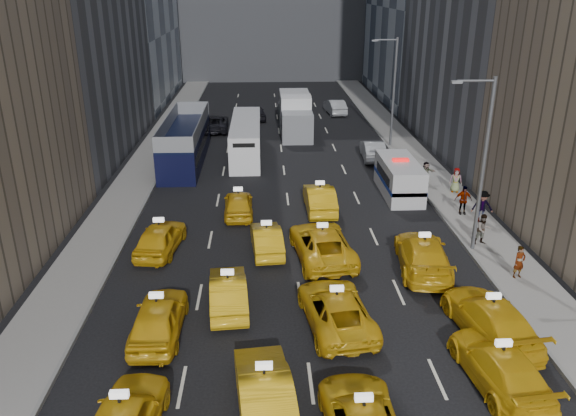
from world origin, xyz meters
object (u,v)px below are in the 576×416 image
object	(u,v)px
box_truck	(295,115)
pedestrian_0	(519,262)
city_bus	(246,138)
double_decker	(185,140)
nypd_van	(399,178)

from	to	relation	value
box_truck	pedestrian_0	world-z (taller)	box_truck
city_bus	box_truck	size ratio (longest dim) A/B	1.38
double_decker	pedestrian_0	world-z (taller)	double_decker
city_bus	pedestrian_0	size ratio (longest dim) A/B	6.89
nypd_van	double_decker	size ratio (longest dim) A/B	0.49
nypd_van	box_truck	world-z (taller)	box_truck
pedestrian_0	box_truck	bearing A→B (deg)	91.53
double_decker	pedestrian_0	size ratio (longest dim) A/B	7.57
nypd_van	box_truck	size ratio (longest dim) A/B	0.74
pedestrian_0	nypd_van	bearing A→B (deg)	88.16
nypd_van	pedestrian_0	distance (m)	12.07
nypd_van	pedestrian_0	bearing A→B (deg)	-81.91
double_decker	box_truck	size ratio (longest dim) A/B	1.52
city_bus	box_truck	bearing A→B (deg)	53.23
nypd_van	box_truck	bearing A→B (deg)	103.82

